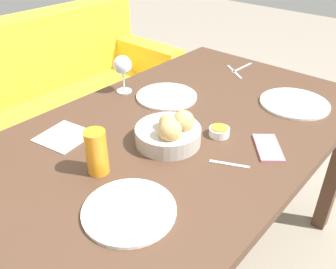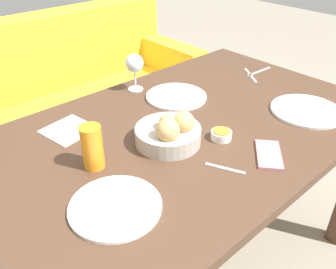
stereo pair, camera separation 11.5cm
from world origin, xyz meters
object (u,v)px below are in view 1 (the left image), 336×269
(jam_bowl_honey, at_px, (219,131))
(wine_glass, at_px, (122,66))
(fork_silver, at_px, (234,72))
(juice_glass, at_px, (97,152))
(couch, at_px, (45,122))
(bread_basket, at_px, (170,132))
(knife_silver, at_px, (242,68))
(napkin, at_px, (64,136))
(plate_far_center, at_px, (167,96))
(cell_phone, at_px, (268,148))
(plate_near_right, at_px, (294,103))
(plate_near_left, at_px, (129,210))
(spoon_coffee, at_px, (229,164))

(jam_bowl_honey, bearing_deg, wine_glass, 87.38)
(fork_silver, bearing_deg, juice_glass, -173.51)
(couch, bearing_deg, wine_glass, -90.35)
(bread_basket, height_order, fork_silver, bread_basket)
(wine_glass, xyz_separation_m, knife_silver, (0.55, -0.24, -0.11))
(juice_glass, height_order, jam_bowl_honey, juice_glass)
(couch, xyz_separation_m, napkin, (-0.38, -0.84, 0.44))
(knife_silver, bearing_deg, bread_basket, -167.35)
(couch, relative_size, fork_silver, 12.20)
(plate_far_center, bearing_deg, cell_phone, -97.25)
(couch, height_order, plate_far_center, couch)
(plate_far_center, bearing_deg, juice_glass, -161.22)
(cell_phone, bearing_deg, napkin, 125.12)
(plate_near_right, relative_size, wine_glass, 1.70)
(plate_near_left, height_order, wine_glass, wine_glass)
(bread_basket, height_order, wine_glass, wine_glass)
(plate_far_center, relative_size, knife_silver, 1.52)
(plate_far_center, distance_m, spoon_coffee, 0.49)
(spoon_coffee, bearing_deg, cell_phone, -17.49)
(plate_near_right, height_order, spoon_coffee, plate_near_right)
(bread_basket, relative_size, jam_bowl_honey, 3.08)
(couch, height_order, wine_glass, wine_glass)
(plate_near_right, bearing_deg, knife_silver, 61.19)
(spoon_coffee, bearing_deg, plate_near_left, 166.00)
(wine_glass, height_order, napkin, wine_glass)
(plate_far_center, height_order, fork_silver, plate_far_center)
(couch, xyz_separation_m, spoon_coffee, (-0.14, -1.35, 0.44))
(couch, bearing_deg, knife_silver, -60.70)
(plate_near_left, distance_m, fork_silver, 1.00)
(jam_bowl_honey, height_order, knife_silver, jam_bowl_honey)
(plate_near_left, height_order, knife_silver, plate_near_left)
(fork_silver, relative_size, napkin, 0.78)
(spoon_coffee, distance_m, cell_phone, 0.16)
(plate_near_right, distance_m, jam_bowl_honey, 0.39)
(plate_near_left, height_order, spoon_coffee, plate_near_left)
(wine_glass, bearing_deg, plate_near_right, -58.65)
(bread_basket, height_order, plate_far_center, bread_basket)
(fork_silver, height_order, knife_silver, same)
(couch, height_order, spoon_coffee, couch)
(spoon_coffee, height_order, napkin, napkin)
(plate_far_center, xyz_separation_m, fork_silver, (0.41, -0.06, -0.00))
(fork_silver, bearing_deg, knife_silver, -0.14)
(plate_far_center, xyz_separation_m, napkin, (-0.45, 0.07, -0.00))
(plate_near_left, bearing_deg, bread_basket, 22.62)
(plate_far_center, height_order, juice_glass, juice_glass)
(napkin, bearing_deg, plate_far_center, -8.40)
(couch, distance_m, knife_silver, 1.20)
(fork_silver, distance_m, knife_silver, 0.07)
(plate_near_right, distance_m, napkin, 0.88)
(plate_far_center, bearing_deg, jam_bowl_honey, -106.98)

